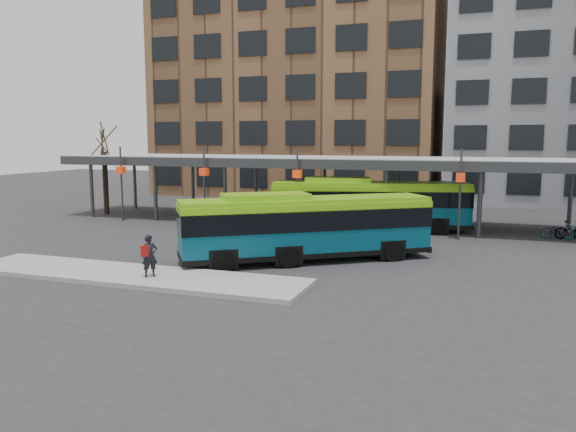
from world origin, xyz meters
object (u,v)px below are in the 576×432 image
(tree, at_px, (105,180))
(bus_rear, at_px, (369,203))
(pedestrian, at_px, (149,256))
(bus_front, at_px, (305,225))

(tree, height_order, bus_rear, tree)
(pedestrian, bearing_deg, tree, 84.86)
(bus_front, relative_size, pedestrian, 6.46)
(pedestrian, bearing_deg, bus_front, 3.89)
(bus_front, distance_m, bus_rear, 9.03)
(bus_front, height_order, bus_rear, bus_rear)
(tree, bearing_deg, pedestrian, -48.53)
(tree, bearing_deg, bus_front, -29.08)
(bus_front, height_order, pedestrian, bus_front)
(bus_front, xyz_separation_m, bus_rear, (1.02, 8.97, 0.04))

